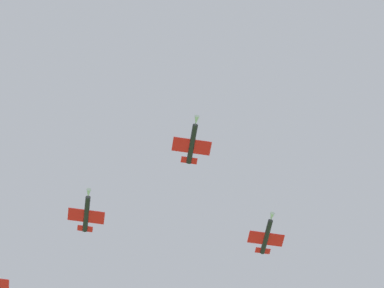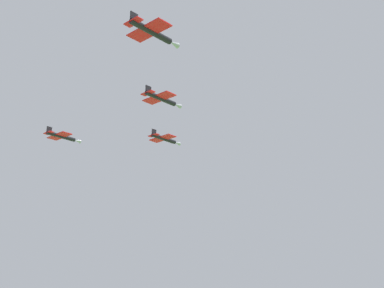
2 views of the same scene
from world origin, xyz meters
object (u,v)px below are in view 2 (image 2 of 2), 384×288
Objects in this scene: jet_lead at (164,139)px; jet_port_inner at (62,136)px; jet_starboard_outer at (152,32)px; jet_starboard_inner at (161,99)px.

jet_lead is 28.12m from jet_port_inner.
jet_lead is 56.94m from jet_starboard_outer.
jet_starboard_inner is 28.83m from jet_starboard_outer.
jet_starboard_outer is at bearing -46.55° from jet_lead.
jet_port_inner is 1.00× the size of jet_starboard_outer.
jet_lead is 1.00× the size of jet_starboard_outer.
jet_starboard_outer is (49.52, 28.10, -0.72)m from jet_lead.
jet_port_inner is 62.43m from jet_starboard_outer.
jet_starboard_inner reaches higher than jet_starboard_outer.
jet_starboard_inner is at bearing 132.80° from jet_starboard_outer.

